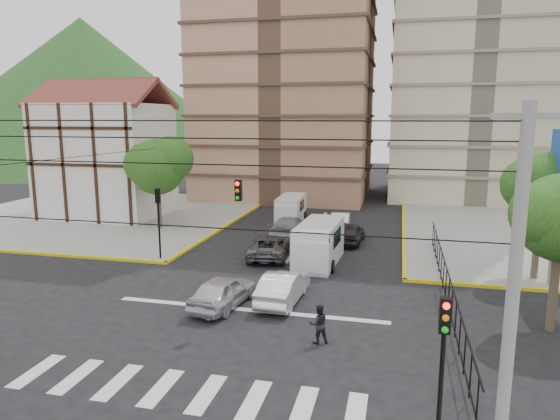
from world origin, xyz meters
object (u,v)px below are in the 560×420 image
(pedestrian_crosswalk, at_px, (319,324))
(traffic_light_se, at_px, (443,353))
(van_right_lane, at_px, (318,245))
(van_left_lane, at_px, (290,210))
(traffic_light_nw, at_px, (158,212))
(car_white_front_right, at_px, (283,287))
(car_silver_front_left, at_px, (223,291))

(pedestrian_crosswalk, bearing_deg, traffic_light_se, 97.60)
(van_right_lane, xyz_separation_m, pedestrian_crosswalk, (1.75, -10.66, -0.43))
(van_right_lane, xyz_separation_m, van_left_lane, (-4.35, 11.95, -0.16))
(traffic_light_nw, relative_size, van_left_lane, 0.89)
(traffic_light_nw, bearing_deg, pedestrian_crosswalk, -38.73)
(van_right_lane, relative_size, pedestrian_crosswalk, 3.58)
(traffic_light_se, height_order, van_left_lane, traffic_light_se)
(car_white_front_right, bearing_deg, traffic_light_nw, -26.70)
(traffic_light_se, xyz_separation_m, traffic_light_nw, (-15.60, 15.60, 0.00))
(van_left_lane, bearing_deg, pedestrian_crosswalk, -76.44)
(van_left_lane, xyz_separation_m, car_silver_front_left, (1.09, -19.81, -0.32))
(van_right_lane, relative_size, car_silver_front_left, 1.29)
(car_silver_front_left, bearing_deg, traffic_light_se, 143.61)
(traffic_light_se, relative_size, car_silver_front_left, 1.00)
(van_left_lane, bearing_deg, car_silver_front_left, -88.40)
(traffic_light_se, relative_size, pedestrian_crosswalk, 2.76)
(traffic_light_se, relative_size, van_right_lane, 0.77)
(van_right_lane, distance_m, car_silver_front_left, 8.52)
(pedestrian_crosswalk, bearing_deg, van_right_lane, -105.76)
(traffic_light_nw, bearing_deg, car_silver_front_left, -44.69)
(van_right_lane, bearing_deg, car_white_front_right, -92.71)
(van_left_lane, relative_size, car_silver_front_left, 1.12)
(car_silver_front_left, height_order, pedestrian_crosswalk, pedestrian_crosswalk)
(car_white_front_right, height_order, pedestrian_crosswalk, pedestrian_crosswalk)
(van_left_lane, relative_size, pedestrian_crosswalk, 3.09)
(car_silver_front_left, bearing_deg, pedestrian_crosswalk, 159.61)
(car_white_front_right, relative_size, pedestrian_crosswalk, 2.89)
(van_right_lane, distance_m, van_left_lane, 12.72)
(traffic_light_se, distance_m, van_left_lane, 30.78)
(van_left_lane, distance_m, pedestrian_crosswalk, 23.42)
(car_white_front_right, bearing_deg, car_silver_front_left, 28.63)
(car_silver_front_left, distance_m, car_white_front_right, 2.91)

